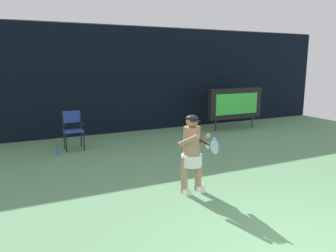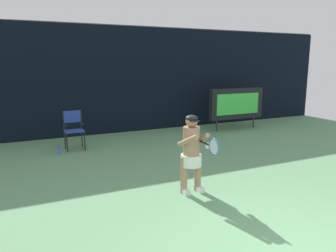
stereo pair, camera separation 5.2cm
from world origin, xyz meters
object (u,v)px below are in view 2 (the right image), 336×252
Objects in this scene: tennis_player at (192,151)px; umpire_chair at (74,128)px; scoreboard at (236,104)px; water_bottle at (59,150)px; tennis_racket at (213,147)px.

umpire_chair is at bearing 109.84° from tennis_player.
scoreboard is 6.41m from water_bottle.
scoreboard reaches higher than tennis_racket.
water_bottle is (-0.49, -0.46, -0.50)m from umpire_chair.
tennis_player is (-4.34, -4.45, -0.14)m from scoreboard.
tennis_racket is (2.11, -4.18, 0.87)m from water_bottle.
tennis_player is at bearing -134.27° from scoreboard.
umpire_chair is 4.08× the size of water_bottle.
tennis_player is 0.56m from tennis_racket.
scoreboard is 8.30× the size of water_bottle.
water_bottle is (-6.31, -0.79, -0.82)m from scoreboard.
tennis_racket is at bearing -63.22° from water_bottle.
tennis_racket is at bearing -130.26° from scoreboard.
umpire_chair is 1.79× the size of tennis_racket.
umpire_chair is (-5.82, -0.33, -0.33)m from scoreboard.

